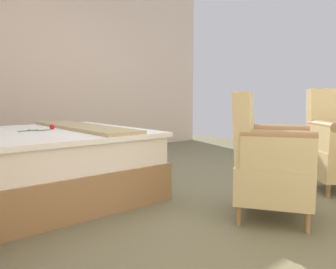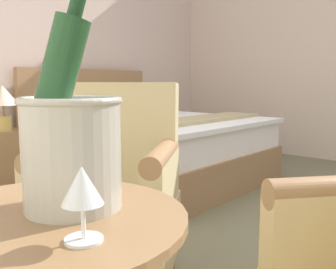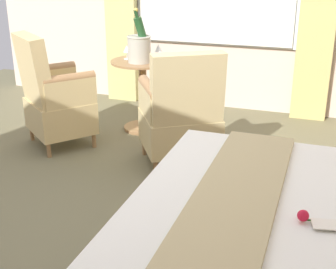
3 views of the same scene
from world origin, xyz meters
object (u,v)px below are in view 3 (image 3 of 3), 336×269
Objects in this scene: armchair_by_window at (181,115)px; wine_glass_near_bucket at (158,49)px; side_table_round at (143,90)px; armchair_facing_bed at (54,98)px; champagne_bucket at (139,46)px; wine_glass_near_edge at (127,49)px.

wine_glass_near_bucket is at bearing -148.30° from armchair_by_window.
side_table_round is 0.42m from wine_glass_near_bucket.
armchair_by_window is 1.20m from armchair_facing_bed.
champagne_bucket is at bearing -38.68° from wine_glass_near_bucket.
side_table_round is at bearing 137.56° from armchair_facing_bed.
armchair_facing_bed is (0.67, -0.43, -0.34)m from wine_glass_near_edge.
wine_glass_near_edge is at bearing -132.52° from armchair_by_window.
wine_glass_near_bucket is at bearing 135.43° from armchair_facing_bed.
wine_glass_near_bucket is 1.09m from armchair_facing_bed.
armchair_facing_bed is at bearing -46.02° from champagne_bucket.
wine_glass_near_bucket is 1.13× the size of wine_glass_near_edge.
champagne_bucket is 0.51× the size of armchair_by_window.
champagne_bucket is 0.92m from armchair_facing_bed.
champagne_bucket is at bearing 61.39° from wine_glass_near_edge.
champagne_bucket is 3.25× the size of wine_glass_near_bucket.
wine_glass_near_bucket reaches higher than side_table_round.
champagne_bucket reaches higher than wine_glass_near_edge.
wine_glass_near_edge is at bearing -96.28° from side_table_round.
armchair_by_window is at bearing 41.35° from side_table_round.
side_table_round is 0.71× the size of armchair_by_window.
side_table_round is 0.45m from champagne_bucket.
wine_glass_near_bucket is at bearing 123.29° from side_table_round.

